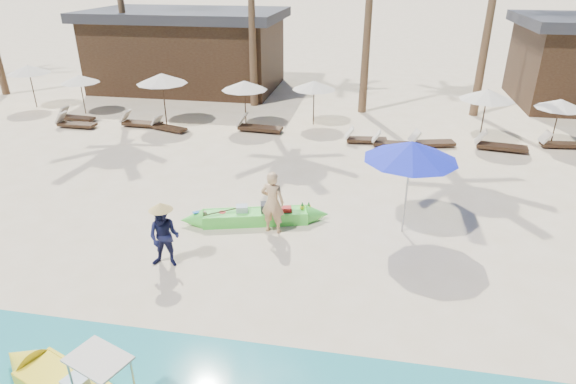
# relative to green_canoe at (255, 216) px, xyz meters

# --- Properties ---
(ground) EXTENTS (240.00, 240.00, 0.00)m
(ground) POSITION_rel_green_canoe_xyz_m (0.33, -2.14, -0.20)
(ground) COLOR beige
(ground) RESTS_ON ground
(green_canoe) EXTENTS (4.54, 1.51, 0.59)m
(green_canoe) POSITION_rel_green_canoe_xyz_m (0.00, 0.00, 0.00)
(green_canoe) COLOR #50E646
(green_canoe) RESTS_ON ground
(tourist) EXTENTS (0.69, 0.49, 1.75)m
(tourist) POSITION_rel_green_canoe_xyz_m (0.58, -0.38, 0.68)
(tourist) COLOR tan
(tourist) RESTS_ON ground
(vendor_green) EXTENTS (0.79, 0.64, 1.56)m
(vendor_green) POSITION_rel_green_canoe_xyz_m (-1.59, -2.42, 0.58)
(vendor_green) COLOR #16183E
(vendor_green) RESTS_ON ground
(blue_umbrella) EXTENTS (2.40, 2.40, 2.58)m
(blue_umbrella) POSITION_rel_green_canoe_xyz_m (4.03, 0.22, 2.14)
(blue_umbrella) COLOR #99999E
(blue_umbrella) RESTS_ON ground
(resort_parasol_2) EXTENTS (2.05, 2.05, 2.11)m
(resort_parasol_2) POSITION_rel_green_canoe_xyz_m (-13.82, 9.77, 1.71)
(resort_parasol_2) COLOR #372516
(resort_parasol_2) RESTS_ON ground
(resort_parasol_3) EXTENTS (1.80, 1.80, 1.86)m
(resort_parasol_3) POSITION_rel_green_canoe_xyz_m (-10.73, 9.15, 1.48)
(resort_parasol_3) COLOR #372516
(resort_parasol_3) RESTS_ON ground
(lounger_3_left) EXTENTS (1.73, 0.70, 0.57)m
(lounger_3_left) POSITION_rel_green_canoe_xyz_m (-10.53, 7.97, -0.01)
(lounger_3_left) COLOR #372516
(lounger_3_left) RESTS_ON ground
(lounger_3_right) EXTENTS (1.78, 0.58, 0.60)m
(lounger_3_right) POSITION_rel_green_canoe_xyz_m (-9.98, 7.04, 0.00)
(lounger_3_right) COLOR #372516
(lounger_3_right) RESTS_ON ground
(resort_parasol_4) EXTENTS (2.22, 2.22, 2.29)m
(resort_parasol_4) POSITION_rel_green_canoe_xyz_m (-6.17, 8.25, 1.87)
(resort_parasol_4) COLOR #372516
(resort_parasol_4) RESTS_ON ground
(lounger_4_left) EXTENTS (1.86, 0.61, 0.63)m
(lounger_4_left) POSITION_rel_green_canoe_xyz_m (-7.20, 7.69, 0.01)
(lounger_4_left) COLOR #372516
(lounger_4_left) RESTS_ON ground
(lounger_4_right) EXTENTS (1.71, 0.98, 0.56)m
(lounger_4_right) POSITION_rel_green_canoe_xyz_m (-5.74, 7.36, -0.01)
(lounger_4_right) COLOR #372516
(lounger_4_right) RESTS_ON ground
(resort_parasol_5) EXTENTS (2.00, 2.00, 2.06)m
(resort_parasol_5) POSITION_rel_green_canoe_xyz_m (-2.52, 8.51, 1.66)
(resort_parasol_5) COLOR #372516
(resort_parasol_5) RESTS_ON ground
(lounger_5_left) EXTENTS (2.02, 0.77, 0.67)m
(lounger_5_left) POSITION_rel_green_canoe_xyz_m (-1.87, 7.94, 0.03)
(lounger_5_left) COLOR #372516
(lounger_5_left) RESTS_ON ground
(resort_parasol_6) EXTENTS (1.92, 1.92, 1.98)m
(resort_parasol_6) POSITION_rel_green_canoe_xyz_m (0.39, 9.38, 1.59)
(resort_parasol_6) COLOR #372516
(resort_parasol_6) RESTS_ON ground
(lounger_6_left) EXTENTS (1.75, 0.70, 0.58)m
(lounger_6_left) POSITION_rel_green_canoe_xyz_m (2.72, 7.27, -0.00)
(lounger_6_left) COLOR #372516
(lounger_6_left) RESTS_ON ground
(lounger_6_right) EXTENTS (1.64, 0.52, 0.56)m
(lounger_6_right) POSITION_rel_green_canoe_xyz_m (3.79, 6.99, -0.01)
(lounger_6_right) COLOR #372516
(lounger_6_right) RESTS_ON ground
(resort_parasol_7) EXTENTS (2.11, 2.11, 2.17)m
(resort_parasol_7) POSITION_rel_green_canoe_xyz_m (7.37, 8.22, 1.76)
(resort_parasol_7) COLOR #372516
(resort_parasol_7) RESTS_ON ground
(lounger_7_left) EXTENTS (1.89, 0.98, 0.62)m
(lounger_7_left) POSITION_rel_green_canoe_xyz_m (5.31, 7.28, 0.01)
(lounger_7_left) COLOR #372516
(lounger_7_left) RESTS_ON ground
(lounger_7_right) EXTENTS (2.02, 0.89, 0.66)m
(lounger_7_right) POSITION_rel_green_canoe_xyz_m (7.90, 7.34, 0.02)
(lounger_7_right) COLOR #372516
(lounger_7_right) RESTS_ON ground
(resort_parasol_8) EXTENTS (1.83, 1.83, 1.89)m
(resort_parasol_8) POSITION_rel_green_canoe_xyz_m (10.10, 8.25, 1.51)
(resort_parasol_8) COLOR #372516
(resort_parasol_8) RESTS_ON ground
(lounger_8_left) EXTENTS (1.75, 0.69, 0.58)m
(lounger_8_left) POSITION_rel_green_canoe_xyz_m (10.35, 8.07, -0.00)
(lounger_8_left) COLOR #372516
(lounger_8_left) RESTS_ON ground
(pavilion_west) EXTENTS (10.80, 6.60, 4.30)m
(pavilion_west) POSITION_rel_green_canoe_xyz_m (-7.67, 15.36, 1.99)
(pavilion_west) COLOR #372516
(pavilion_west) RESTS_ON ground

